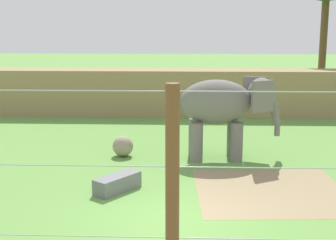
% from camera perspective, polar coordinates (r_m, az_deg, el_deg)
% --- Properties ---
extents(ground_plane, '(120.00, 120.00, 0.00)m').
position_cam_1_polar(ground_plane, '(11.44, 1.19, -11.76)').
color(ground_plane, '#609342').
extents(dirt_patch, '(4.26, 4.16, 0.01)m').
position_cam_1_polar(dirt_patch, '(13.59, 12.06, -8.17)').
color(dirt_patch, '#937F5B').
rests_on(dirt_patch, ground).
extents(embankment_wall, '(36.00, 1.80, 2.23)m').
position_cam_1_polar(embankment_wall, '(23.88, 1.82, 3.30)').
color(embankment_wall, '#997F56').
rests_on(embankment_wall, ground).
extents(elephant, '(3.67, 1.60, 2.72)m').
position_cam_1_polar(elephant, '(16.10, 6.67, 1.71)').
color(elephant, slate).
rests_on(elephant, ground).
extents(enrichment_ball, '(0.71, 0.71, 0.71)m').
position_cam_1_polar(enrichment_ball, '(16.59, -5.35, -3.09)').
color(enrichment_ball, gray).
rests_on(enrichment_ball, ground).
extents(cable_fence, '(11.38, 0.25, 3.49)m').
position_cam_1_polar(cable_fence, '(8.70, 0.80, -7.06)').
color(cable_fence, brown).
rests_on(cable_fence, ground).
extents(feed_trough, '(1.24, 1.42, 0.44)m').
position_cam_1_polar(feed_trough, '(13.28, -6.00, -7.44)').
color(feed_trough, slate).
rests_on(feed_trough, ground).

